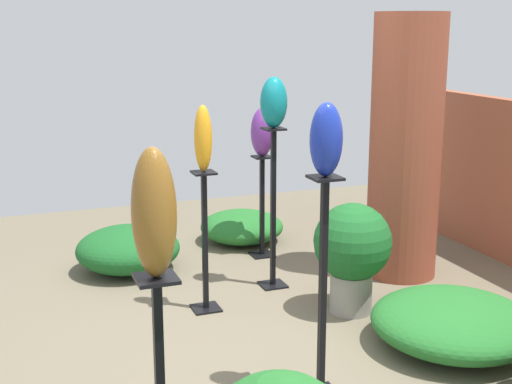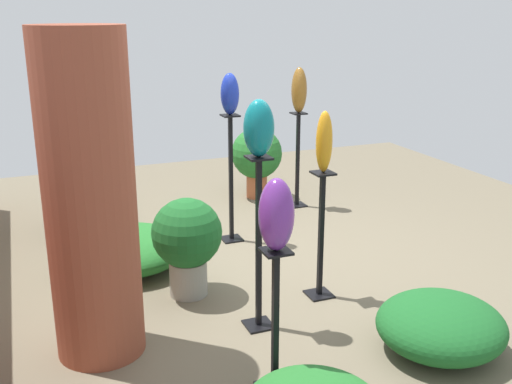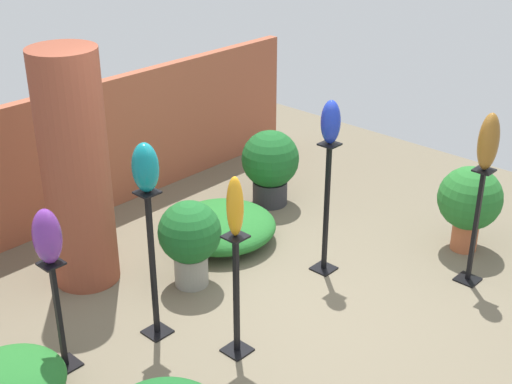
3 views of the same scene
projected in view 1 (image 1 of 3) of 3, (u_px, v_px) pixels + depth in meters
The scene contains 15 objects.
ground_plane at pixel (261, 349), 4.61m from camera, with size 8.00×8.00×0.00m, color #6B604C.
brick_pillar at pixel (405, 148), 5.76m from camera, with size 0.58×0.58×2.14m, color brown.
pedestal_cobalt at pixel (322, 298), 3.91m from camera, with size 0.20×0.20×1.27m.
pedestal_teal at pixel (273, 215), 5.59m from camera, with size 0.20×0.20×1.28m.
pedestal_amber at pixel (205, 248), 5.14m from camera, with size 0.20×0.20×1.04m.
pedestal_violet at pixel (262, 211), 6.37m from camera, with size 0.20×0.20×0.92m.
art_vase_cobalt at pixel (326, 140), 3.70m from camera, with size 0.16×0.18×0.39m, color #192D9E.
art_vase_teal at pixel (274, 102), 5.38m from camera, with size 0.20×0.21×0.39m, color #0F727A.
art_vase_amber at pixel (203, 139), 4.96m from camera, with size 0.12×0.13×0.47m, color orange.
art_vase_bronze at pixel (154, 213), 2.68m from camera, with size 0.19×0.17×0.51m, color brown.
art_vase_violet at pixel (262, 132), 6.20m from camera, with size 0.21×0.20×0.42m, color #6B2D8C.
potted_plant_mid_left at pixel (352, 249), 5.10m from camera, with size 0.56×0.56×0.81m.
foliage_bed_east at pixel (242, 227), 6.85m from camera, with size 0.80×0.79×0.29m, color #236B28.
foliage_bed_west at pixel (128, 249), 6.03m from camera, with size 0.84×0.88×0.38m, color #195923.
foliage_bed_center at pixel (454, 322), 4.62m from camera, with size 1.08×1.07×0.33m, color #236B28.
Camera 1 is at (3.96, -1.52, 2.06)m, focal length 50.00 mm.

